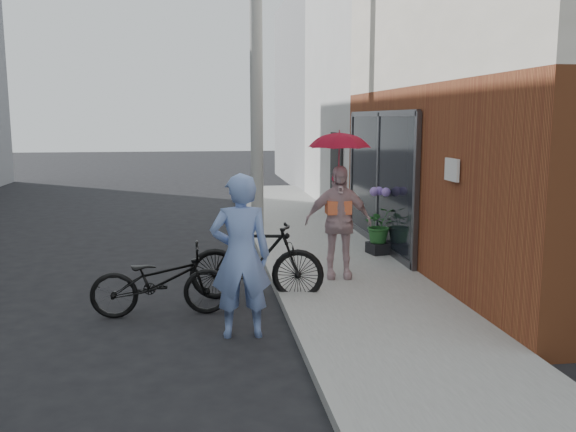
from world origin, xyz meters
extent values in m
plane|color=black|center=(0.00, 0.00, 0.00)|extent=(80.00, 80.00, 0.00)
cube|color=gray|center=(2.10, 2.00, 0.06)|extent=(2.20, 24.00, 0.12)
cube|color=#9E9E99|center=(0.94, 2.00, 0.06)|extent=(0.12, 24.00, 0.12)
cube|color=black|center=(3.16, 3.50, 1.36)|extent=(0.06, 3.80, 2.40)
cube|color=white|center=(3.16, 0.20, 1.82)|extent=(0.04, 0.40, 0.30)
cube|color=silver|center=(7.20, 9.00, 3.50)|extent=(8.00, 6.00, 7.00)
cube|color=gray|center=(7.20, 16.00, 3.50)|extent=(8.00, 8.00, 7.00)
cylinder|color=#9E9E99|center=(1.10, 6.00, 3.50)|extent=(0.28, 0.28, 7.00)
imported|color=#7793D4|center=(0.29, -0.71, 0.95)|extent=(0.70, 0.47, 1.89)
imported|color=black|center=(-0.67, 0.17, 0.46)|extent=(1.76, 0.65, 0.92)
imported|color=black|center=(0.59, 0.68, 0.56)|extent=(1.93, 0.84, 1.12)
imported|color=beige|center=(1.88, 1.29, 0.96)|extent=(1.03, 0.52, 1.69)
imported|color=red|center=(1.88, 1.29, 2.19)|extent=(0.87, 0.87, 0.77)
cube|color=black|center=(2.97, 2.77, 0.22)|extent=(0.44, 0.44, 0.19)
imported|color=#29662B|center=(2.97, 2.77, 0.64)|extent=(0.58, 0.51, 0.65)
camera|label=1|loc=(-0.14, -7.47, 2.49)|focal=38.00mm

